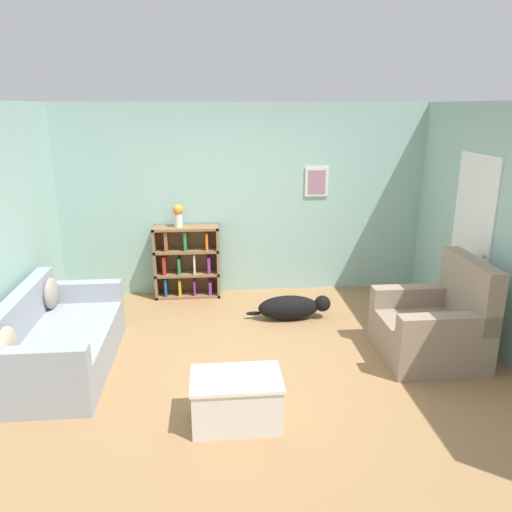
{
  "coord_description": "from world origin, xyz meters",
  "views": [
    {
      "loc": [
        -0.45,
        -4.55,
        2.55
      ],
      "look_at": [
        0.0,
        0.4,
        1.05
      ],
      "focal_mm": 35.0,
      "sensor_mm": 36.0,
      "label": 1
    }
  ],
  "objects_px": {
    "bookshelf": "(187,262)",
    "coffee_table": "(236,398)",
    "dog": "(292,307)",
    "vase": "(178,214)",
    "couch": "(56,342)",
    "recliner_chair": "(436,325)"
  },
  "relations": [
    {
      "from": "vase",
      "to": "couch",
      "type": "bearing_deg",
      "value": -120.69
    },
    {
      "from": "recliner_chair",
      "to": "couch",
      "type": "bearing_deg",
      "value": 178.52
    },
    {
      "from": "couch",
      "to": "bookshelf",
      "type": "height_order",
      "value": "bookshelf"
    },
    {
      "from": "coffee_table",
      "to": "vase",
      "type": "distance_m",
      "value": 3.17
    },
    {
      "from": "dog",
      "to": "bookshelf",
      "type": "bearing_deg",
      "value": 144.5
    },
    {
      "from": "coffee_table",
      "to": "dog",
      "type": "height_order",
      "value": "coffee_table"
    },
    {
      "from": "vase",
      "to": "coffee_table",
      "type": "bearing_deg",
      "value": -78.41
    },
    {
      "from": "recliner_chair",
      "to": "dog",
      "type": "distance_m",
      "value": 1.73
    },
    {
      "from": "recliner_chair",
      "to": "vase",
      "type": "height_order",
      "value": "vase"
    },
    {
      "from": "dog",
      "to": "vase",
      "type": "bearing_deg",
      "value": 146.8
    },
    {
      "from": "bookshelf",
      "to": "coffee_table",
      "type": "bearing_deg",
      "value": -80.1
    },
    {
      "from": "couch",
      "to": "coffee_table",
      "type": "height_order",
      "value": "couch"
    },
    {
      "from": "bookshelf",
      "to": "dog",
      "type": "height_order",
      "value": "bookshelf"
    },
    {
      "from": "recliner_chair",
      "to": "coffee_table",
      "type": "distance_m",
      "value": 2.35
    },
    {
      "from": "couch",
      "to": "bookshelf",
      "type": "bearing_deg",
      "value": 57.69
    },
    {
      "from": "coffee_table",
      "to": "vase",
      "type": "bearing_deg",
      "value": 101.59
    },
    {
      "from": "bookshelf",
      "to": "vase",
      "type": "xyz_separation_m",
      "value": [
        -0.09,
        -0.02,
        0.67
      ]
    },
    {
      "from": "coffee_table",
      "to": "dog",
      "type": "relative_size",
      "value": 0.71
    },
    {
      "from": "bookshelf",
      "to": "coffee_table",
      "type": "height_order",
      "value": "bookshelf"
    },
    {
      "from": "couch",
      "to": "coffee_table",
      "type": "distance_m",
      "value": 2.04
    },
    {
      "from": "couch",
      "to": "dog",
      "type": "relative_size",
      "value": 1.71
    },
    {
      "from": "recliner_chair",
      "to": "bookshelf",
      "type": "bearing_deg",
      "value": 142.64
    }
  ]
}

